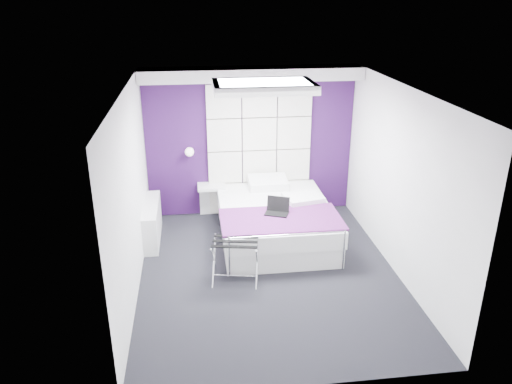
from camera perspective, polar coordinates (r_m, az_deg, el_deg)
The scene contains 15 objects.
floor at distance 7.18m, azimuth 1.46°, elevation -9.28°, with size 4.40×4.40×0.00m, color black.
ceiling at distance 6.24m, azimuth 1.70°, elevation 11.57°, with size 4.40×4.40×0.00m, color white.
wall_back at distance 8.67m, azimuth -0.66°, elevation 5.73°, with size 3.60×3.60×0.00m, color white.
wall_left at distance 6.58m, azimuth -14.10°, elevation -0.35°, with size 4.40×4.40×0.00m, color white.
wall_right at distance 7.09m, azimuth 16.10°, elevation 1.07°, with size 4.40×4.40×0.00m, color white.
accent_wall at distance 8.66m, azimuth -0.65°, elevation 5.71°, with size 3.58×0.02×2.58m, color #2E0E40.
soffit at distance 8.16m, azimuth -0.49°, elevation 13.35°, with size 3.58×0.50×0.20m, color white.
headboard at distance 8.66m, azimuth 0.38°, elevation 4.83°, with size 1.80×0.08×2.30m, color silver, non-canonical shape.
skylight at distance 6.83m, azimuth 0.90°, elevation 12.06°, with size 1.36×0.86×0.12m, color white, non-canonical shape.
wall_lamp at distance 8.50m, azimuth -7.61°, elevation 4.65°, with size 0.15×0.15×0.15m, color white.
radiator at distance 8.15m, azimuth -11.77°, elevation -3.36°, with size 0.22×1.20×0.60m, color white.
bed at distance 7.99m, azimuth 2.15°, elevation -3.25°, with size 1.79×2.16×0.75m.
nightstand at distance 8.68m, azimuth -5.12°, elevation 0.65°, with size 0.48×0.37×0.05m, color white.
luggage_rack at distance 6.89m, azimuth -2.36°, elevation -7.84°, with size 0.61×0.45×0.60m.
laptop at distance 7.54m, azimuth 2.34°, elevation -1.97°, with size 0.34×0.25×0.25m.
Camera 1 is at (-0.96, -6.06, 3.73)m, focal length 35.00 mm.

